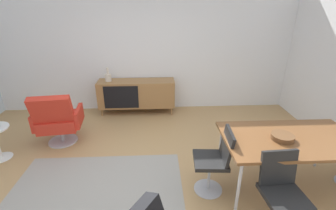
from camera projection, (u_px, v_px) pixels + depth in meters
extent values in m
plane|color=tan|center=(139.00, 185.00, 3.10)|extent=(8.32, 8.32, 0.00)
cube|color=white|center=(143.00, 45.00, 4.94)|extent=(6.80, 0.12, 2.80)
cube|color=olive|center=(137.00, 93.00, 5.03)|extent=(1.60, 0.44, 0.56)
cube|color=black|center=(121.00, 97.00, 4.81)|extent=(0.70, 0.01, 0.48)
cylinder|color=olive|center=(102.00, 113.00, 4.98)|extent=(0.03, 0.03, 0.16)
cylinder|color=olive|center=(172.00, 111.00, 5.05)|extent=(0.03, 0.03, 0.16)
cylinder|color=olive|center=(105.00, 106.00, 5.30)|extent=(0.03, 0.03, 0.16)
cylinder|color=olive|center=(171.00, 105.00, 5.36)|extent=(0.03, 0.03, 0.16)
cylinder|color=beige|center=(108.00, 78.00, 4.87)|extent=(0.13, 0.13, 0.15)
cylinder|color=beige|center=(107.00, 71.00, 4.81)|extent=(0.05, 0.05, 0.13)
cube|color=brown|center=(291.00, 139.00, 2.80)|extent=(1.60, 0.90, 0.04)
cylinder|color=#B7B7BC|center=(238.00, 189.00, 2.55)|extent=(0.04, 0.04, 0.70)
cylinder|color=#B7B7BC|center=(220.00, 148.00, 3.27)|extent=(0.04, 0.04, 0.70)
cylinder|color=#B7B7BC|center=(321.00, 146.00, 3.33)|extent=(0.04, 0.04, 0.70)
cylinder|color=brown|center=(282.00, 137.00, 2.74)|extent=(0.26, 0.26, 0.06)
cube|color=black|center=(210.00, 160.00, 2.86)|extent=(0.43, 0.43, 0.05)
cube|color=black|center=(227.00, 145.00, 2.77)|extent=(0.11, 0.39, 0.38)
cylinder|color=#B7B7BC|center=(209.00, 176.00, 2.95)|extent=(0.04, 0.04, 0.42)
cylinder|color=#B7B7BC|center=(208.00, 189.00, 3.04)|extent=(0.36, 0.36, 0.01)
cube|color=black|center=(284.00, 197.00, 2.32)|extent=(0.42, 0.42, 0.05)
cube|color=black|center=(278.00, 167.00, 2.40)|extent=(0.38, 0.11, 0.38)
cube|color=red|center=(59.00, 122.00, 3.95)|extent=(0.66, 0.63, 0.20)
cube|color=red|center=(52.00, 111.00, 3.61)|extent=(0.63, 0.34, 0.51)
cube|color=red|center=(79.00, 116.00, 3.97)|extent=(0.12, 0.51, 0.28)
cube|color=red|center=(37.00, 119.00, 3.87)|extent=(0.12, 0.51, 0.28)
cylinder|color=#B7B7BC|center=(62.00, 134.00, 4.04)|extent=(0.06, 0.06, 0.28)
cylinder|color=#B7B7BC|center=(63.00, 141.00, 4.10)|extent=(0.48, 0.48, 0.02)
cone|color=white|center=(1.00, 157.00, 3.66)|extent=(0.32, 0.32, 0.02)
cube|color=gray|center=(94.00, 197.00, 2.90)|extent=(2.20, 1.70, 0.01)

